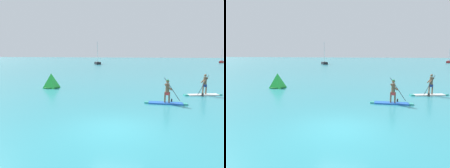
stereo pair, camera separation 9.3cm
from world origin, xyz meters
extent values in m
plane|color=teal|center=(0.00, 0.00, 0.00)|extent=(440.00, 440.00, 0.00)
cube|color=blue|center=(2.14, 5.64, 0.05)|extent=(2.36, 0.84, 0.09)
cube|color=teal|center=(3.43, 5.76, 0.05)|extent=(0.33, 0.47, 0.09)
cube|color=teal|center=(0.84, 5.53, 0.05)|extent=(0.32, 0.40, 0.09)
cylinder|color=brown|center=(2.36, 5.66, 0.46)|extent=(0.11, 0.11, 0.73)
cylinder|color=brown|center=(2.08, 5.64, 0.46)|extent=(0.11, 0.11, 0.73)
cube|color=red|center=(2.22, 5.65, 0.74)|extent=(0.28, 0.24, 0.22)
cylinder|color=brown|center=(2.22, 5.65, 1.13)|extent=(0.26, 0.26, 0.60)
sphere|color=brown|center=(2.22, 5.65, 1.56)|extent=(0.21, 0.21, 0.21)
cylinder|color=#338C4C|center=(2.22, 5.65, 1.66)|extent=(0.18, 0.18, 0.06)
cylinder|color=brown|center=(2.26, 5.81, 1.18)|extent=(0.51, 0.14, 0.44)
cylinder|color=brown|center=(2.29, 5.50, 1.18)|extent=(0.51, 0.14, 0.44)
cylinder|color=black|center=(2.53, 6.10, 0.97)|extent=(1.13, 0.14, 1.64)
cube|color=black|center=(2.53, 6.10, 0.11)|extent=(0.10, 0.21, 0.32)
cube|color=white|center=(5.05, 9.55, 0.05)|extent=(2.62, 1.45, 0.10)
cube|color=teal|center=(3.70, 9.03, 0.05)|extent=(0.44, 0.49, 0.10)
cube|color=teal|center=(6.41, 10.06, 0.05)|extent=(0.42, 0.44, 0.10)
cylinder|color=brown|center=(5.02, 9.54, 0.51)|extent=(0.11, 0.11, 0.83)
cylinder|color=brown|center=(5.28, 9.63, 0.51)|extent=(0.11, 0.11, 0.83)
cube|color=navy|center=(5.15, 9.59, 0.84)|extent=(0.32, 0.30, 0.22)
cylinder|color=brown|center=(5.15, 9.59, 1.24)|extent=(0.26, 0.26, 0.62)
sphere|color=brown|center=(5.15, 9.59, 1.68)|extent=(0.21, 0.21, 0.21)
cylinder|color=brown|center=(5.16, 9.43, 1.27)|extent=(0.44, 0.24, 0.50)
cylinder|color=brown|center=(5.05, 9.71, 1.27)|extent=(0.44, 0.24, 0.50)
cylinder|color=black|center=(4.96, 9.10, 0.92)|extent=(0.83, 0.35, 1.65)
cube|color=black|center=(4.96, 9.10, 0.12)|extent=(0.15, 0.22, 0.32)
pyramid|color=green|center=(-9.30, 9.38, 0.75)|extent=(1.83, 1.83, 1.49)
torus|color=#167226|center=(-9.30, 9.38, 0.06)|extent=(1.54, 1.54, 0.12)
cube|color=black|center=(-22.43, 58.12, 0.41)|extent=(3.91, 5.22, 0.82)
cylinder|color=#B2B2B7|center=(-22.43, 58.12, 4.25)|extent=(0.12, 0.12, 6.86)
pyramid|color=white|center=(-22.43, 58.12, 3.76)|extent=(0.84, 2.24, 5.67)
cube|color=#A51E1E|center=(21.91, 83.52, 0.38)|extent=(2.64, 4.32, 0.77)
cylinder|color=#B2B2B7|center=(21.91, 83.52, 3.23)|extent=(0.12, 0.12, 4.92)
pyramid|color=white|center=(21.91, 83.52, 2.92)|extent=(0.59, 1.88, 4.10)
cube|color=silver|center=(21.91, 83.52, 1.00)|extent=(1.26, 1.69, 0.46)
camera|label=1|loc=(2.43, -8.57, 3.39)|focal=32.49mm
camera|label=2|loc=(2.52, -8.54, 3.39)|focal=32.49mm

